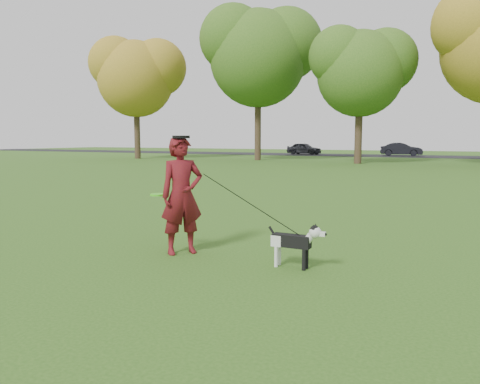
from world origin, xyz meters
The scene contains 8 objects.
ground centered at (0.00, 0.00, 0.00)m, with size 120.00×120.00×0.00m, color #285116.
road centered at (0.00, 40.00, 0.01)m, with size 120.00×7.00×0.02m, color black.
man centered at (-1.01, -0.25, 0.87)m, with size 0.64×0.42×1.75m, color #520B1C.
dog centered at (0.79, -0.26, 0.38)m, with size 0.81×0.16×0.62m.
car_left centered at (-12.63, 40.00, 0.62)m, with size 1.41×3.51×1.20m, color black.
car_mid centered at (-3.10, 40.00, 0.64)m, with size 1.31×3.77×1.24m, color black.
man_held_items centered at (0.06, -0.29, 0.86)m, with size 2.37×0.37×1.34m.
tree_row centered at (-1.43, 26.07, 7.41)m, with size 51.74×8.86×12.01m.
Camera 1 is at (2.81, -6.02, 1.72)m, focal length 35.00 mm.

